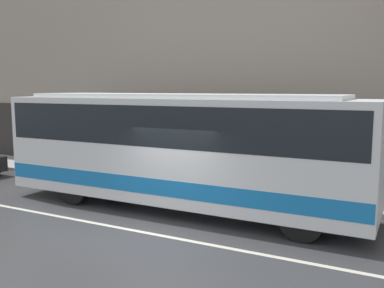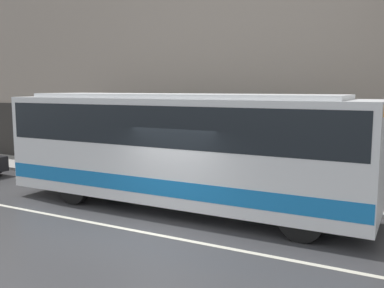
# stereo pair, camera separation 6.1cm
# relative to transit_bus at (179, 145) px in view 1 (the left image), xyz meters

# --- Properties ---
(ground_plane) EXTENTS (60.00, 60.00, 0.00)m
(ground_plane) POSITION_rel_transit_bus_xyz_m (0.54, -2.30, -1.91)
(ground_plane) COLOR #38383A
(sidewalk) EXTENTS (60.00, 2.38, 0.12)m
(sidewalk) POSITION_rel_transit_bus_xyz_m (0.54, 2.89, -1.85)
(sidewalk) COLOR #A09E99
(sidewalk) RESTS_ON ground_plane
(building_facade) EXTENTS (60.00, 0.35, 12.40)m
(building_facade) POSITION_rel_transit_bus_xyz_m (0.54, 4.23, 4.09)
(building_facade) COLOR gray
(building_facade) RESTS_ON ground_plane
(lane_stripe) EXTENTS (54.00, 0.14, 0.01)m
(lane_stripe) POSITION_rel_transit_bus_xyz_m (0.54, -2.30, -1.90)
(lane_stripe) COLOR beige
(lane_stripe) RESTS_ON ground_plane
(transit_bus) EXTENTS (11.01, 2.54, 3.39)m
(transit_bus) POSITION_rel_transit_bus_xyz_m (0.00, 0.00, 0.00)
(transit_bus) COLOR white
(transit_bus) RESTS_ON ground_plane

